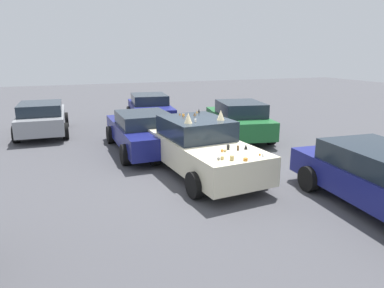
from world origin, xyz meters
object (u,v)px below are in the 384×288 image
(art_car_decorated, at_px, (201,147))
(parked_sedan_near_left, at_px, (143,131))
(parked_sedan_behind_left, at_px, (239,120))
(parked_sedan_far_right, at_px, (42,118))
(parked_sedan_row_back_center, at_px, (150,109))

(art_car_decorated, distance_m, parked_sedan_near_left, 3.05)
(art_car_decorated, relative_size, parked_sedan_behind_left, 1.06)
(parked_sedan_far_right, bearing_deg, art_car_decorated, -146.29)
(parked_sedan_far_right, xyz_separation_m, parked_sedan_near_left, (-3.85, -3.32, -0.01))
(parked_sedan_far_right, xyz_separation_m, parked_sedan_row_back_center, (0.70, -4.67, 0.01))
(art_car_decorated, height_order, parked_sedan_behind_left, art_car_decorated)
(parked_sedan_near_left, relative_size, parked_sedan_behind_left, 1.07)
(art_car_decorated, distance_m, parked_sedan_far_right, 7.99)
(parked_sedan_far_right, height_order, parked_sedan_behind_left, parked_sedan_behind_left)
(art_car_decorated, xyz_separation_m, parked_sedan_far_right, (6.73, 4.30, -0.06))
(art_car_decorated, xyz_separation_m, parked_sedan_row_back_center, (7.44, -0.37, -0.05))
(art_car_decorated, bearing_deg, parked_sedan_far_right, -153.08)
(parked_sedan_far_right, distance_m, parked_sedan_row_back_center, 4.73)
(parked_sedan_near_left, bearing_deg, parked_sedan_far_right, 39.45)
(parked_sedan_near_left, height_order, parked_sedan_row_back_center, parked_sedan_row_back_center)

